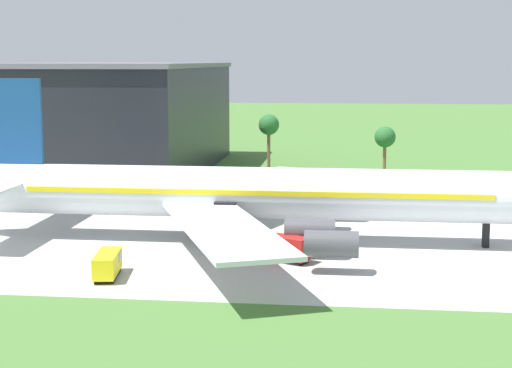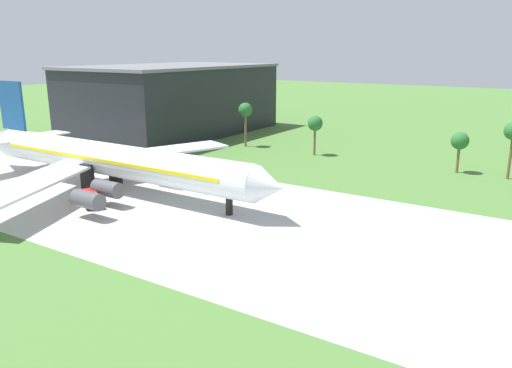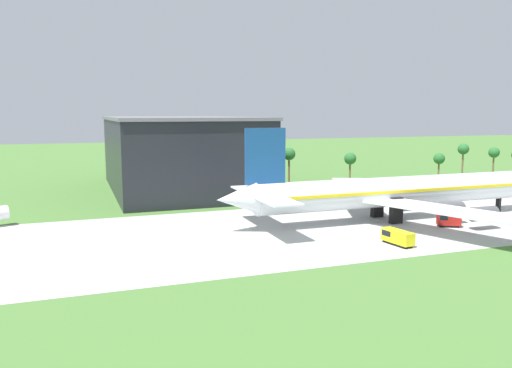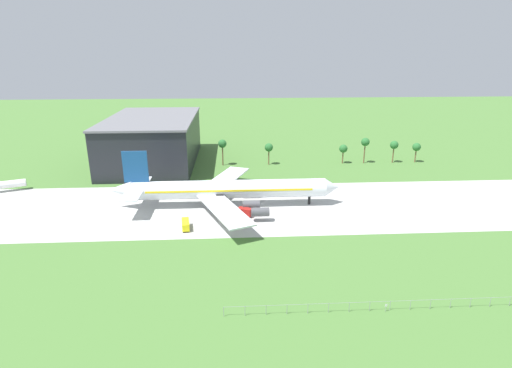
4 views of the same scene
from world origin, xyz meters
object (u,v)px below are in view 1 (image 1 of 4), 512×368
baggage_tug (108,264)px  fuel_truck (288,248)px  terminal_building (110,118)px  jet_airliner (245,193)px

baggage_tug → fuel_truck: (16.79, 7.57, 0.15)m
fuel_truck → terminal_building: 74.50m
jet_airliner → terminal_building: 63.51m
baggage_tug → jet_airliner: bearing=56.2°
terminal_building → fuel_truck: bearing=-59.0°
fuel_truck → baggage_tug: bearing=-155.7°
baggage_tug → terminal_building: bearing=106.7°
jet_airliner → terminal_building: terminal_building is taller
baggage_tug → terminal_building: 74.66m
jet_airliner → fuel_truck: (5.68, -9.01, -4.18)m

